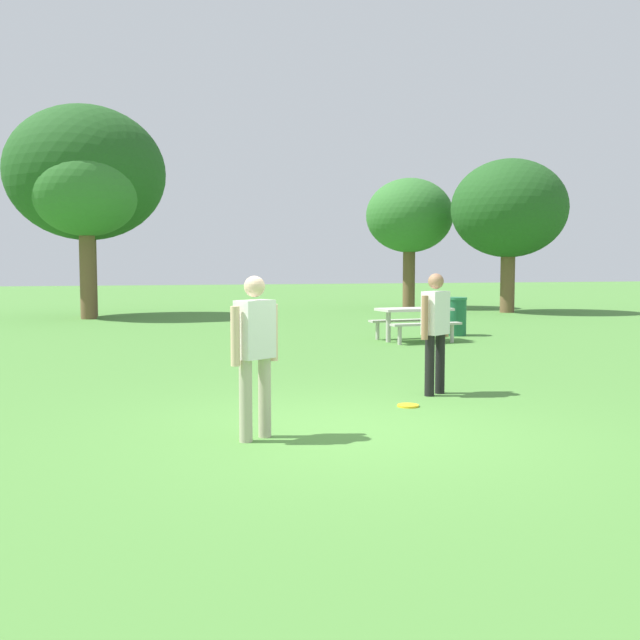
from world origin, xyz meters
The scene contains 10 objects.
ground_plane centered at (0.00, 0.00, 0.00)m, with size 120.00×120.00×0.00m, color #4C8438.
person_thrower centered at (1.79, 1.63, 0.94)m, with size 0.54×0.38×1.64m.
person_catcher centered at (-1.05, -0.09, 0.94)m, with size 0.54×0.38×1.64m.
frisbee centered at (1.11, 0.98, 0.01)m, with size 0.27×0.27×0.03m, color yellow.
picnic_table_near centered at (4.48, 8.02, 0.56)m, with size 1.77×1.50×0.77m.
trash_can_further_along centered at (6.04, 8.95, 0.48)m, with size 0.59×0.59×0.96m.
tree_tall_left centered at (-2.78, 17.62, 4.19)m, with size 3.60×3.60×5.77m.
tree_broad_center centered at (-2.78, 18.68, 4.85)m, with size 5.32×5.32×7.14m.
tree_far_right centered at (9.85, 20.04, 3.78)m, with size 3.58×3.58×5.35m.
tree_slender_mid centered at (12.20, 16.34, 3.86)m, with size 4.28×4.28×5.71m.
Camera 1 is at (-2.55, -6.98, 1.73)m, focal length 39.94 mm.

